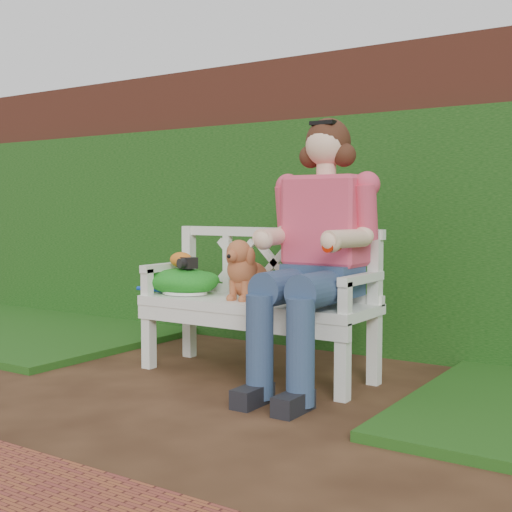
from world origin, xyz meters
The scene contains 11 objects.
ground centered at (0.00, 0.00, 0.00)m, with size 60.00×60.00×0.00m, color black.
brick_wall centered at (0.00, 1.90, 1.10)m, with size 10.00×0.30×2.20m, color brown.
ivy_hedge centered at (0.00, 1.68, 0.85)m, with size 10.00×0.18×1.70m, color #326121.
grass_left centered at (-2.40, 0.90, 0.03)m, with size 2.60×2.00×0.05m, color #23591E.
garden_bench centered at (0.08, 0.68, 0.24)m, with size 1.58×0.60×0.48m, color white, non-canonical shape.
seated_woman centered at (0.54, 0.66, 0.81)m, with size 0.69×0.91×1.62m, color #CA3963, non-canonical shape.
dog centered at (0.03, 0.67, 0.67)m, with size 0.25×0.34×0.38m, color #AC5527, non-canonical shape.
tennis_racket centered at (-0.47, 0.63, 0.49)m, with size 0.60×0.25×0.03m, color white, non-canonical shape.
green_bag centered at (-0.48, 0.66, 0.57)m, with size 0.50×0.39×0.17m, color green, non-canonical shape.
camera_item centered at (-0.43, 0.64, 0.69)m, with size 0.11×0.08×0.07m, color black.
baseball_glove centered at (-0.50, 0.66, 0.70)m, with size 0.16×0.12×0.10m, color orange.
Camera 1 is at (2.39, -2.83, 1.04)m, focal length 48.00 mm.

